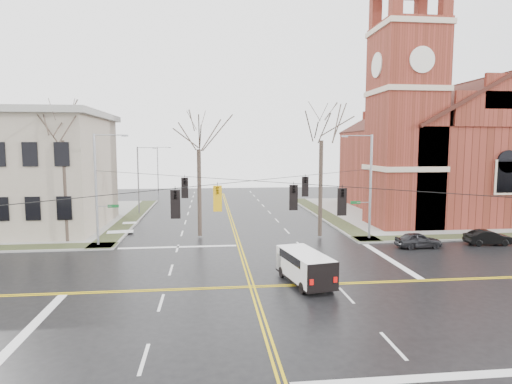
{
  "coord_description": "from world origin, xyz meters",
  "views": [
    {
      "loc": [
        -2.44,
        -24.03,
        8.13
      ],
      "look_at": [
        0.9,
        6.0,
        4.91
      ],
      "focal_mm": 30.0,
      "sensor_mm": 36.0,
      "label": 1
    }
  ],
  "objects": [
    {
      "name": "ground",
      "position": [
        0.0,
        0.0,
        0.0
      ],
      "size": [
        120.0,
        120.0,
        0.0
      ],
      "primitive_type": "plane",
      "color": "black",
      "rests_on": "ground"
    },
    {
      "name": "sidewalks",
      "position": [
        0.0,
        0.0,
        0.08
      ],
      "size": [
        80.0,
        80.0,
        0.17
      ],
      "color": "gray",
      "rests_on": "ground"
    },
    {
      "name": "road_markings",
      "position": [
        0.0,
        0.0,
        0.01
      ],
      "size": [
        100.0,
        100.0,
        0.01
      ],
      "color": "gold",
      "rests_on": "ground"
    },
    {
      "name": "church",
      "position": [
        24.76,
        24.78,
        8.43
      ],
      "size": [
        24.28,
        27.48,
        27.5
      ],
      "color": "maroon",
      "rests_on": "ground"
    },
    {
      "name": "civic_building_a",
      "position": [
        -22.0,
        20.0,
        5.5
      ],
      "size": [
        18.0,
        14.0,
        11.0
      ],
      "primitive_type": "cube",
      "color": "gray",
      "rests_on": "ground"
    },
    {
      "name": "signal_pole_ne",
      "position": [
        11.32,
        11.5,
        4.95
      ],
      "size": [
        2.75,
        0.22,
        9.0
      ],
      "color": "gray",
      "rests_on": "ground"
    },
    {
      "name": "signal_pole_nw",
      "position": [
        -11.32,
        11.5,
        4.95
      ],
      "size": [
        2.75,
        0.22,
        9.0
      ],
      "color": "gray",
      "rests_on": "ground"
    },
    {
      "name": "span_wires",
      "position": [
        0.0,
        0.0,
        6.2
      ],
      "size": [
        23.02,
        23.02,
        0.03
      ],
      "color": "black",
      "rests_on": "ground"
    },
    {
      "name": "traffic_signals",
      "position": [
        -0.0,
        -0.67,
        5.45
      ],
      "size": [
        8.21,
        8.26,
        1.3
      ],
      "color": "black",
      "rests_on": "ground"
    },
    {
      "name": "streetlight_north_a",
      "position": [
        -10.65,
        28.0,
        4.47
      ],
      "size": [
        2.3,
        0.2,
        8.0
      ],
      "color": "gray",
      "rests_on": "ground"
    },
    {
      "name": "streetlight_north_b",
      "position": [
        -10.65,
        48.0,
        4.47
      ],
      "size": [
        2.3,
        0.2,
        8.0
      ],
      "color": "gray",
      "rests_on": "ground"
    },
    {
      "name": "cargo_van",
      "position": [
        3.15,
        0.45,
        1.1
      ],
      "size": [
        2.82,
        5.17,
        1.87
      ],
      "rotation": [
        0.0,
        0.0,
        0.19
      ],
      "color": "white",
      "rests_on": "ground"
    },
    {
      "name": "parked_car_a",
      "position": [
        14.3,
        8.15,
        0.62
      ],
      "size": [
        3.68,
        1.58,
        1.24
      ],
      "primitive_type": "imported",
      "rotation": [
        0.0,
        0.0,
        1.6
      ],
      "color": "black",
      "rests_on": "ground"
    },
    {
      "name": "parked_car_b",
      "position": [
        20.58,
        8.44,
        0.62
      ],
      "size": [
        3.82,
        1.51,
        1.24
      ],
      "primitive_type": "imported",
      "rotation": [
        0.0,
        0.0,
        1.52
      ],
      "color": "black",
      "rests_on": "ground"
    },
    {
      "name": "tree_nw_far",
      "position": [
        -14.38,
        13.12,
        9.2
      ],
      "size": [
        4.0,
        4.0,
        12.73
      ],
      "color": "#372B23",
      "rests_on": "ground"
    },
    {
      "name": "tree_nw_near",
      "position": [
        -3.28,
        14.07,
        8.4
      ],
      "size": [
        4.0,
        4.0,
        11.6
      ],
      "color": "#372B23",
      "rests_on": "ground"
    },
    {
      "name": "tree_ne",
      "position": [
        7.44,
        12.88,
        9.23
      ],
      "size": [
        4.0,
        4.0,
        12.77
      ],
      "color": "#372B23",
      "rests_on": "ground"
    }
  ]
}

